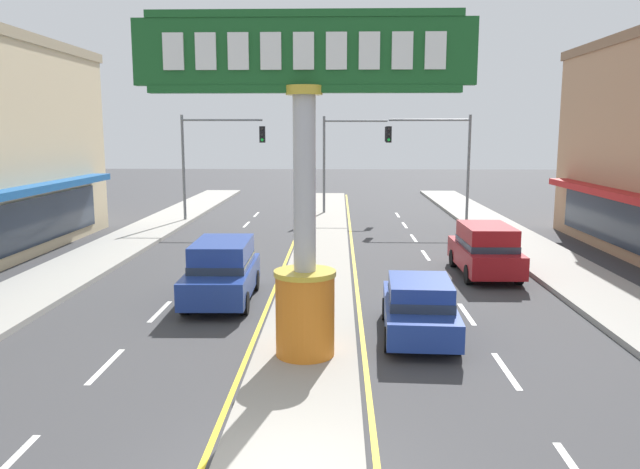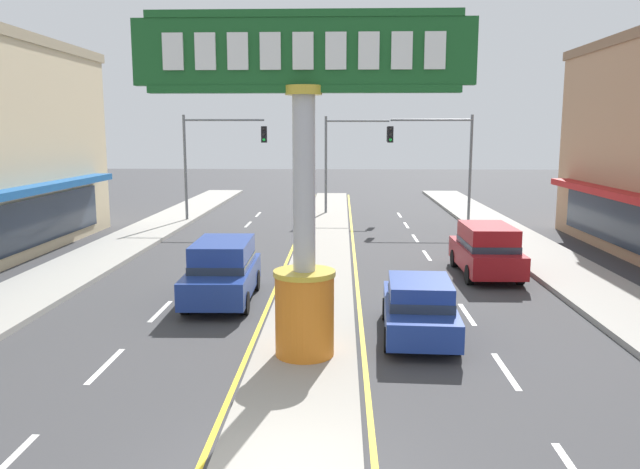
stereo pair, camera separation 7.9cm
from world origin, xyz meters
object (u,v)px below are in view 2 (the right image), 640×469
suv_near_right_lane (223,270)px  suv_near_left_lane (486,249)px  traffic_light_right_side (440,149)px  traffic_light_median_far (350,149)px  sedan_far_right_lane (419,307)px  district_sign (304,191)px  traffic_light_left_side (215,149)px

suv_near_right_lane → suv_near_left_lane: size_ratio=1.01×
traffic_light_right_side → suv_near_left_lane: (-0.28, -13.59, -3.26)m
traffic_light_median_far → sedan_far_right_lane: (1.54, -24.09, -3.41)m
district_sign → suv_near_left_lane: 11.25m
traffic_light_left_side → suv_near_right_lane: 17.75m
traffic_light_left_side → suv_near_left_lane: size_ratio=1.34×
traffic_light_left_side → district_sign: bearing=-73.8°
district_sign → traffic_light_right_side: (6.45, 22.51, 0.29)m
traffic_light_left_side → traffic_light_median_far: same height
district_sign → traffic_light_right_side: bearing=74.0°
traffic_light_right_side → suv_near_left_lane: 13.98m
traffic_light_left_side → traffic_light_median_far: bearing=25.7°
traffic_light_median_far → traffic_light_left_side: bearing=-154.3°
district_sign → traffic_light_median_far: (1.32, 25.93, 0.23)m
traffic_light_right_side → traffic_light_median_far: (-5.13, 3.42, -0.05)m
traffic_light_right_side → sedan_far_right_lane: traffic_light_right_side is taller
district_sign → traffic_light_median_far: district_sign is taller
suv_near_left_lane → sedan_far_right_lane: bearing=-115.0°
suv_near_right_lane → district_sign: bearing=-60.8°
district_sign → suv_near_right_lane: 6.58m
traffic_light_left_side → traffic_light_right_side: (12.90, 0.32, 0.00)m
traffic_light_median_far → sedan_far_right_lane: size_ratio=1.41×
district_sign → suv_near_left_lane: (6.16, 8.92, -2.98)m
suv_near_right_lane → sedan_far_right_lane: (5.73, -3.28, -0.20)m
traffic_light_median_far → traffic_light_right_side: bearing=-33.7°
traffic_light_left_side → suv_near_right_lane: bearing=-78.1°
traffic_light_left_side → traffic_light_median_far: (7.77, 3.74, -0.05)m
district_sign → traffic_light_median_far: size_ratio=1.24×
district_sign → traffic_light_left_side: bearing=106.2°
district_sign → sedan_far_right_lane: bearing=32.8°
traffic_light_right_side → sedan_far_right_lane: size_ratio=1.41×
traffic_light_right_side → suv_near_left_lane: traffic_light_right_side is taller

